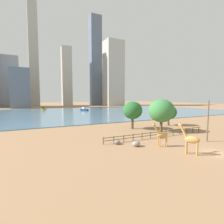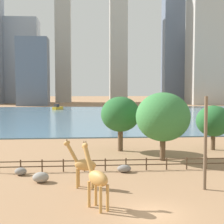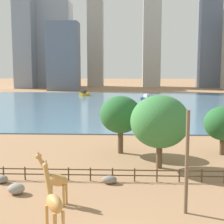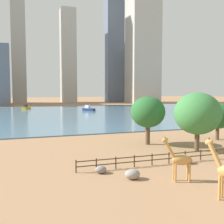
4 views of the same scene
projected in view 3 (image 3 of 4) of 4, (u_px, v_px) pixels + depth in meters
name	position (u px, v px, depth m)	size (l,w,h in m)	color
ground_plane	(123.00, 104.00, 100.13)	(400.00, 400.00, 0.00)	#9E7551
harbor_water	(123.00, 104.00, 97.15)	(180.00, 86.00, 0.20)	slate
giraffe_tall	(53.00, 202.00, 22.11)	(2.16, 2.98, 4.67)	#C18C47
giraffe_companion	(55.00, 180.00, 27.18)	(2.92, 1.21, 4.16)	#C18C47
utility_pole	(187.00, 163.00, 25.18)	(0.28, 0.28, 7.80)	brown
boulder_near_fence	(16.00, 189.00, 29.46)	(1.46, 1.24, 0.93)	gray
boulder_by_pole	(109.00, 180.00, 32.11)	(1.39, 1.00, 0.75)	gray
boulder_small	(2.00, 179.00, 32.23)	(1.16, 0.99, 0.74)	gray
enclosure_fence	(114.00, 173.00, 32.70)	(26.12, 0.14, 1.30)	#4C3826
tree_left_large	(223.00, 124.00, 42.11)	(4.65, 4.65, 6.04)	brown
tree_center_broad	(121.00, 115.00, 42.78)	(5.18, 5.18, 7.26)	brown
tree_right_tall	(160.00, 122.00, 36.40)	(6.28, 6.28, 7.91)	brown
boat_ferry	(148.00, 98.00, 106.63)	(4.40, 4.91, 2.14)	navy
boat_sailboat	(85.00, 94.00, 124.45)	(3.81, 4.77, 2.02)	gold
skyline_tower_needle	(64.00, 57.00, 154.05)	(13.70, 11.35, 30.32)	slate
skyline_block_left	(152.00, 31.00, 176.94)	(8.88, 10.39, 57.92)	#B7B2A8
skyline_block_right	(25.00, 18.00, 168.26)	(9.11, 13.79, 68.82)	gray
skyline_block_wide	(55.00, 45.00, 180.26)	(17.04, 15.61, 43.54)	#939EAD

